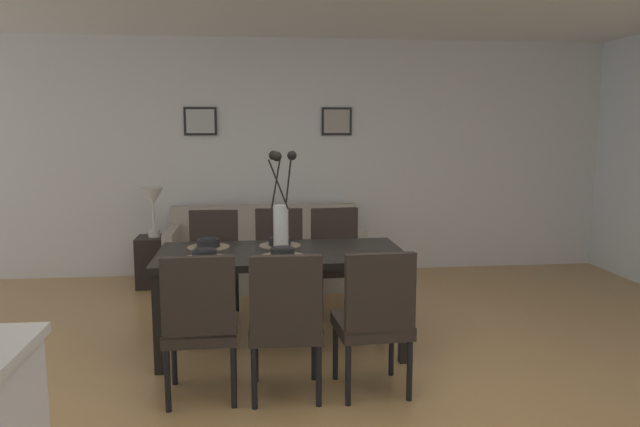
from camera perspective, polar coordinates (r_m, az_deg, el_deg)
ground_plane at (r=3.93m, az=0.77°, el=-16.61°), size 9.00×9.00×0.00m
back_wall_panel at (r=6.81m, az=-2.71°, el=5.31°), size 9.00×0.10×2.60m
dining_table at (r=4.47m, az=-3.68°, el=-4.55°), size 1.80×0.89×0.74m
dining_chair_near_left at (r=3.71m, az=-11.22°, el=-9.81°), size 0.45×0.45×0.92m
dining_chair_near_right at (r=5.33m, az=-10.05°, el=-4.22°), size 0.46×0.46×0.92m
dining_chair_far_left at (r=3.68m, az=-3.26°, el=-9.85°), size 0.45×0.45×0.92m
dining_chair_far_right at (r=5.36m, az=-3.86°, el=-4.04°), size 0.46×0.46×0.92m
dining_chair_mid_left at (r=3.74m, az=5.21°, el=-9.54°), size 0.47×0.47×0.92m
dining_chair_mid_right at (r=5.39m, az=1.60°, el=-3.96°), size 0.47×0.47×0.92m
centerpiece_vase at (r=4.41m, az=-3.71°, el=0.04°), size 0.21×0.23×0.73m
placemat_near_left at (r=4.27m, az=-10.83°, el=-4.19°), size 0.32×0.32×0.01m
bowl_near_left at (r=4.26m, az=-10.84°, el=-3.70°), size 0.17×0.17×0.07m
placemat_near_right at (r=4.66m, az=-10.47°, el=-3.13°), size 0.32×0.32×0.01m
bowl_near_right at (r=4.65m, az=-10.49°, el=-2.68°), size 0.17×0.17×0.07m
placemat_far_left at (r=4.26m, az=-3.55°, el=-4.08°), size 0.32×0.32×0.01m
bowl_far_left at (r=4.25m, az=-3.56°, el=-3.59°), size 0.17×0.17×0.07m
placemat_far_right at (r=4.65m, az=-3.81°, el=-3.03°), size 0.32×0.32×0.01m
bowl_far_right at (r=4.64m, az=-3.82°, el=-2.58°), size 0.17×0.17×0.07m
sofa at (r=6.38m, az=-5.15°, el=-4.18°), size 1.99×0.84×0.80m
side_table at (r=6.50m, az=-15.28°, el=-4.39°), size 0.36×0.36×0.52m
table_lamp at (r=6.39m, az=-15.50°, el=1.16°), size 0.22×0.22×0.51m
framed_picture_left at (r=6.74m, az=-11.22°, el=8.54°), size 0.35×0.03×0.30m
framed_picture_center at (r=6.78m, az=1.58°, el=8.69°), size 0.34×0.03×0.31m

